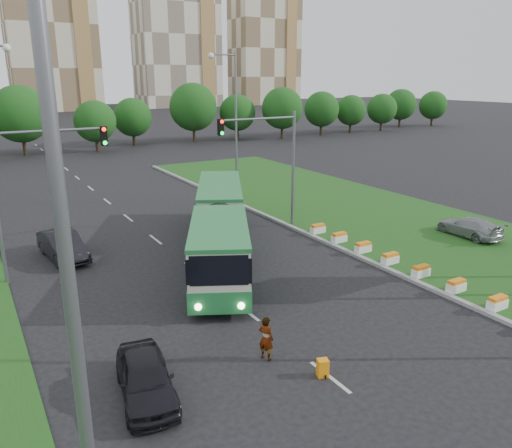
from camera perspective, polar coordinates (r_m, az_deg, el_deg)
ground at (r=24.39m, az=5.10°, el=-8.29°), size 360.00×360.00×0.00m
grass_median at (r=38.11m, az=14.06°, el=0.60°), size 14.00×60.00×0.15m
median_kerb at (r=33.73m, az=5.57°, el=-1.01°), size 0.30×60.00×0.18m
lane_markings at (r=40.51m, az=-15.21°, el=1.34°), size 0.20×100.00×0.01m
flower_planters at (r=28.20m, az=16.66°, el=-4.45°), size 1.10×15.90×0.60m
traffic_mast_median at (r=33.46m, az=2.01°, el=8.17°), size 5.76×0.32×8.00m
traffic_mast_left at (r=27.45m, az=-24.57°, el=4.83°), size 5.76×0.32×8.00m
street_lamps at (r=29.94m, az=-10.75°, el=8.16°), size 36.00×60.00×12.00m
tree_line at (r=76.66m, az=-13.30°, el=11.83°), size 120.00×8.00×9.00m
apartment_tower_ceast at (r=170.85m, az=-22.52°, el=20.33°), size 25.00×15.00×50.00m
apartment_tower_east at (r=181.64m, az=-9.11°, el=20.54°), size 27.00×15.00×47.00m
midrise_east at (r=197.24m, az=0.98°, el=19.38°), size 24.00×14.00×40.00m
articulated_bus at (r=29.45m, az=-4.88°, el=-0.14°), size 2.77×17.78×2.93m
car_left_near at (r=17.49m, az=-12.50°, el=-16.79°), size 2.38×4.42×1.43m
car_left_far at (r=31.03m, az=-21.22°, el=-2.29°), size 2.28×5.03×1.60m
car_median at (r=35.40m, az=23.18°, el=-0.27°), size 1.95×4.49×1.29m
pedestrian at (r=19.00m, az=1.16°, el=-12.93°), size 0.63×0.74×1.73m
shopping_trolley at (r=18.47m, az=7.63°, el=-16.00°), size 0.38×0.41×0.66m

